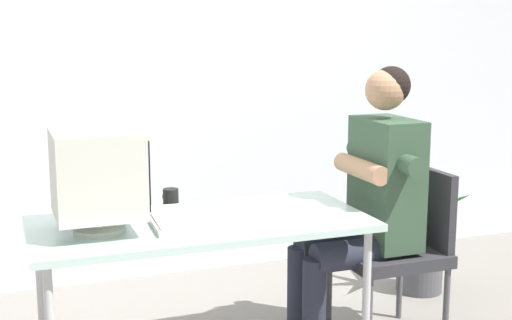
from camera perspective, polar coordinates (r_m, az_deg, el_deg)
The scene contains 8 objects.
wall_back at distance 4.45m, azimuth -5.80°, elevation 10.00°, with size 8.00×0.10×3.00m, color silver.
desk at distance 3.15m, azimuth -4.40°, elevation -5.70°, with size 1.46×0.68×0.71m.
crt_monitor at distance 2.97m, azimuth -12.44°, elevation -1.11°, with size 0.36×0.36×0.42m.
keyboard at distance 3.10m, azimuth -6.82°, elevation -4.70°, with size 0.20×0.45×0.03m.
office_chair at distance 3.61m, azimuth 11.33°, elevation -6.43°, with size 0.48×0.48×0.86m.
person_seated at distance 3.46m, azimuth 8.85°, elevation -3.04°, with size 0.70×0.59×1.36m.
potted_plant at distance 4.33m, azimuth 13.01°, elevation -6.16°, with size 0.60×0.53×0.74m.
desk_mug at distance 3.35m, azimuth -6.81°, elevation -3.03°, with size 0.07×0.08×0.09m.
Camera 1 is at (-0.82, -2.91, 1.54)m, focal length 50.29 mm.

